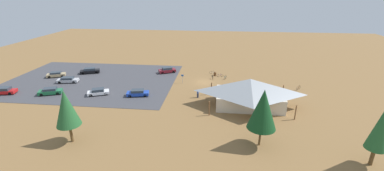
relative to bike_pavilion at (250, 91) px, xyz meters
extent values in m
plane|color=olive|center=(9.24, -12.02, -3.01)|extent=(160.00, 160.00, 0.00)
cube|color=#424247|center=(36.26, -10.47, -2.99)|extent=(39.88, 28.69, 0.05)
cube|color=beige|center=(0.00, 0.00, -1.69)|extent=(12.16, 7.25, 2.65)
pyramid|color=#93999E|center=(0.00, 0.00, 0.99)|extent=(14.84, 9.93, 2.70)
cylinder|color=brown|center=(-7.22, -4.76, -1.69)|extent=(0.20, 0.20, 2.65)
cylinder|color=brown|center=(7.22, -4.76, -1.69)|extent=(0.20, 0.20, 2.65)
cylinder|color=brown|center=(-7.22, 4.76, -1.69)|extent=(0.20, 0.20, 2.65)
cylinder|color=brown|center=(7.22, 4.76, -1.69)|extent=(0.20, 0.20, 2.65)
cylinder|color=brown|center=(6.76, -17.22, -2.56)|extent=(0.60, 0.60, 0.90)
cylinder|color=#99999E|center=(14.21, -10.85, -1.91)|extent=(0.08, 0.08, 2.20)
cube|color=#1959B2|center=(14.21, -10.85, -1.11)|extent=(0.56, 0.04, 0.40)
cylinder|color=brown|center=(-13.54, 15.96, -1.82)|extent=(0.47, 0.47, 2.39)
cone|color=#235B2D|center=(-13.54, 15.96, 2.20)|extent=(2.49, 2.49, 5.64)
cylinder|color=brown|center=(-0.24, 13.07, -1.63)|extent=(0.29, 0.29, 2.76)
cone|color=#14421E|center=(-0.24, 13.07, 2.59)|extent=(3.96, 3.96, 5.68)
cylinder|color=brown|center=(26.52, 15.14, -1.65)|extent=(0.38, 0.38, 2.73)
cone|color=#235B2D|center=(26.52, 15.14, 2.34)|extent=(3.35, 3.35, 5.23)
torus|color=black|center=(-11.28, -9.04, -2.63)|extent=(0.53, 0.59, 0.76)
torus|color=black|center=(-11.96, -9.80, -2.63)|extent=(0.53, 0.59, 0.76)
cylinder|color=orange|center=(-11.62, -9.42, -2.51)|extent=(0.64, 0.72, 0.04)
cylinder|color=orange|center=(-11.50, -9.28, -2.41)|extent=(0.04, 0.04, 0.44)
cube|color=black|center=(-11.50, -9.28, -2.19)|extent=(0.19, 0.20, 0.05)
cylinder|color=orange|center=(-11.89, -9.72, -2.38)|extent=(0.04, 0.04, 0.50)
cylinder|color=black|center=(-11.89, -9.72, -2.13)|extent=(0.38, 0.34, 0.03)
torus|color=black|center=(4.40, -14.50, -2.65)|extent=(0.35, 0.68, 0.73)
torus|color=black|center=(3.99, -15.36, -2.65)|extent=(0.35, 0.68, 0.73)
cylinder|color=#197A7F|center=(4.20, -14.93, -2.52)|extent=(0.41, 0.81, 0.04)
cylinder|color=#197A7F|center=(4.27, -14.77, -2.44)|extent=(0.04, 0.04, 0.42)
cube|color=black|center=(4.27, -14.77, -2.23)|extent=(0.16, 0.21, 0.05)
cylinder|color=#197A7F|center=(4.03, -15.27, -2.42)|extent=(0.04, 0.04, 0.46)
cylinder|color=black|center=(4.03, -15.27, -2.19)|extent=(0.45, 0.24, 0.03)
torus|color=black|center=(-0.72, -9.60, -2.69)|extent=(0.05, 0.65, 0.65)
torus|color=black|center=(-0.75, -8.53, -2.69)|extent=(0.05, 0.65, 0.65)
cylinder|color=red|center=(-0.74, -9.06, -2.58)|extent=(0.06, 0.98, 0.04)
cylinder|color=red|center=(-0.73, -9.26, -2.50)|extent=(0.04, 0.04, 0.38)
cube|color=black|center=(-0.73, -9.26, -2.31)|extent=(0.08, 0.20, 0.05)
cylinder|color=red|center=(-0.75, -8.64, -2.48)|extent=(0.04, 0.04, 0.42)
cylinder|color=black|center=(-0.75, -8.64, -2.27)|extent=(0.48, 0.04, 0.03)
torus|color=black|center=(-5.37, -10.15, -2.66)|extent=(0.36, 0.64, 0.71)
torus|color=black|center=(-4.88, -9.22, -2.66)|extent=(0.36, 0.64, 0.71)
cylinder|color=yellow|center=(-5.12, -9.68, -2.54)|extent=(0.48, 0.88, 0.04)
cylinder|color=yellow|center=(-5.21, -9.85, -2.46)|extent=(0.04, 0.04, 0.40)
cube|color=black|center=(-5.21, -9.85, -2.26)|extent=(0.16, 0.21, 0.05)
cylinder|color=yellow|center=(-4.92, -9.31, -2.44)|extent=(0.04, 0.04, 0.43)
cylinder|color=black|center=(-4.92, -9.31, -2.23)|extent=(0.44, 0.25, 0.03)
torus|color=black|center=(-4.88, -7.75, -2.69)|extent=(0.37, 0.57, 0.65)
torus|color=black|center=(-5.43, -6.84, -2.69)|extent=(0.37, 0.57, 0.65)
cylinder|color=#2347B7|center=(-5.15, -7.30, -2.58)|extent=(0.54, 0.85, 0.04)
cylinder|color=#2347B7|center=(-5.05, -7.46, -2.52)|extent=(0.04, 0.04, 0.35)
cube|color=black|center=(-5.05, -7.46, -2.34)|extent=(0.17, 0.21, 0.05)
cylinder|color=#2347B7|center=(-5.37, -6.93, -2.48)|extent=(0.04, 0.04, 0.42)
cylinder|color=black|center=(-5.37, -6.93, -2.26)|extent=(0.43, 0.28, 0.03)
torus|color=black|center=(6.86, -18.50, -2.69)|extent=(0.64, 0.18, 0.65)
torus|color=black|center=(7.91, -18.73, -2.69)|extent=(0.64, 0.18, 0.65)
cylinder|color=silver|center=(7.39, -18.62, -2.58)|extent=(0.97, 0.24, 0.04)
cylinder|color=silver|center=(7.20, -18.58, -2.48)|extent=(0.04, 0.04, 0.42)
cube|color=black|center=(7.20, -18.58, -2.27)|extent=(0.21, 0.12, 0.05)
cylinder|color=silver|center=(7.81, -18.71, -2.50)|extent=(0.04, 0.04, 0.38)
cylinder|color=black|center=(7.81, -18.71, -2.31)|extent=(0.13, 0.48, 0.03)
torus|color=black|center=(4.98, -16.59, -2.69)|extent=(0.65, 0.07, 0.65)
torus|color=black|center=(6.00, -16.64, -2.69)|extent=(0.65, 0.07, 0.65)
cylinder|color=#722D9E|center=(5.49, -16.62, -2.58)|extent=(0.94, 0.08, 0.04)
cylinder|color=#722D9E|center=(5.31, -16.61, -2.48)|extent=(0.04, 0.04, 0.42)
cube|color=black|center=(5.31, -16.61, -2.27)|extent=(0.20, 0.09, 0.05)
cylinder|color=#722D9E|center=(5.90, -16.64, -2.47)|extent=(0.04, 0.04, 0.43)
cylinder|color=black|center=(5.90, -16.64, -2.26)|extent=(0.05, 0.48, 0.03)
torus|color=black|center=(-7.15, -6.55, -2.64)|extent=(0.05, 0.74, 0.74)
torus|color=black|center=(-7.13, -5.50, -2.64)|extent=(0.05, 0.74, 0.74)
cylinder|color=#1E7F38|center=(-7.14, -6.02, -2.52)|extent=(0.05, 0.97, 0.04)
cylinder|color=#1E7F38|center=(-7.14, -6.21, -2.42)|extent=(0.04, 0.04, 0.44)
cube|color=black|center=(-7.14, -6.21, -2.21)|extent=(0.08, 0.20, 0.05)
cylinder|color=#1E7F38|center=(-7.13, -5.60, -2.40)|extent=(0.04, 0.04, 0.48)
cylinder|color=black|center=(-7.13, -5.60, -2.16)|extent=(0.48, 0.04, 0.03)
torus|color=black|center=(7.20, -14.13, -2.64)|extent=(0.17, 0.75, 0.75)
torus|color=black|center=(7.38, -15.17, -2.64)|extent=(0.17, 0.75, 0.75)
cylinder|color=black|center=(7.29, -14.65, -2.51)|extent=(0.21, 0.96, 0.04)
cylinder|color=black|center=(7.26, -14.47, -2.42)|extent=(0.04, 0.04, 0.43)
cube|color=black|center=(7.26, -14.47, -2.20)|extent=(0.11, 0.21, 0.05)
cylinder|color=black|center=(7.36, -15.07, -2.41)|extent=(0.04, 0.04, 0.46)
cylinder|color=black|center=(7.36, -15.07, -2.18)|extent=(0.48, 0.12, 0.03)
cube|color=red|center=(50.50, -0.15, -2.43)|extent=(4.98, 2.82, 0.63)
cube|color=#2D3842|center=(50.50, -0.15, -1.82)|extent=(2.92, 2.17, 0.59)
cylinder|color=black|center=(48.77, 0.34, -2.64)|extent=(0.67, 0.35, 0.64)
cylinder|color=black|center=(49.11, -1.30, -2.64)|extent=(0.67, 0.35, 0.64)
cube|color=maroon|center=(19.35, -18.23, -2.40)|extent=(4.73, 3.56, 0.69)
cube|color=#2D3842|center=(19.35, -18.23, -1.77)|extent=(2.91, 2.53, 0.57)
cylinder|color=black|center=(20.33, -16.85, -2.64)|extent=(0.67, 0.48, 0.64)
cylinder|color=black|center=(21.04, -18.32, -2.64)|extent=(0.67, 0.48, 0.64)
cylinder|color=black|center=(17.66, -18.14, -2.64)|extent=(0.67, 0.48, 0.64)
cylinder|color=black|center=(18.37, -19.61, -2.64)|extent=(0.67, 0.48, 0.64)
cube|color=black|center=(39.32, -15.55, -2.41)|extent=(5.11, 3.47, 0.66)
cube|color=#2D3842|center=(39.32, -15.55, -1.81)|extent=(3.08, 2.49, 0.55)
cylinder|color=black|center=(40.52, -14.20, -2.64)|extent=(0.68, 0.44, 0.64)
cylinder|color=black|center=(41.12, -15.69, -2.64)|extent=(0.68, 0.44, 0.64)
cylinder|color=black|center=(37.51, -15.40, -2.64)|extent=(0.68, 0.44, 0.64)
cylinder|color=black|center=(38.11, -16.90, -2.64)|extent=(0.68, 0.44, 0.64)
cube|color=#BCBCC1|center=(41.09, -8.24, -2.44)|extent=(4.94, 2.64, 0.60)
cube|color=#2D3842|center=(41.09, -8.24, -1.90)|extent=(2.87, 2.05, 0.49)
cylinder|color=black|center=(42.52, -7.17, -2.64)|extent=(0.67, 0.33, 0.64)
cylinder|color=black|center=(42.81, -8.74, -2.64)|extent=(0.67, 0.33, 0.64)
cylinder|color=black|center=(39.38, -7.74, -2.64)|extent=(0.67, 0.33, 0.64)
cylinder|color=black|center=(39.67, -9.32, -2.64)|extent=(0.67, 0.33, 0.64)
cube|color=#1E6B3D|center=(40.63, -1.01, -2.40)|extent=(4.86, 3.27, 0.69)
cube|color=#2D3842|center=(40.63, -1.01, -1.81)|extent=(2.92, 2.39, 0.50)
cylinder|color=black|center=(41.79, 0.27, -2.64)|extent=(0.68, 0.43, 0.64)
cylinder|color=black|center=(42.35, -1.25, -2.64)|extent=(0.68, 0.43, 0.64)
cylinder|color=black|center=(38.92, -0.78, -2.64)|extent=(0.68, 0.43, 0.64)
cylinder|color=black|center=(39.47, -2.30, -2.64)|extent=(0.68, 0.43, 0.64)
cube|color=white|center=(30.59, -1.91, -2.47)|extent=(4.65, 3.37, 0.55)
cube|color=#2D3842|center=(30.59, -1.91, -1.91)|extent=(2.84, 2.45, 0.56)
cylinder|color=black|center=(31.61, -0.59, -2.64)|extent=(0.68, 0.45, 0.64)
cylinder|color=black|center=(32.25, -2.14, -2.64)|extent=(0.68, 0.45, 0.64)
cylinder|color=black|center=(28.94, -1.69, -2.64)|extent=(0.68, 0.45, 0.64)
cylinder|color=black|center=(29.58, -3.24, -2.64)|extent=(0.68, 0.45, 0.64)
cube|color=#1E42B2|center=(22.22, -2.19, -2.43)|extent=(4.73, 2.63, 0.63)
cube|color=#2D3842|center=(22.22, -2.19, -1.86)|extent=(2.76, 2.04, 0.50)
cylinder|color=black|center=(23.56, -1.12, -2.64)|extent=(0.67, 0.34, 0.64)
cylinder|color=black|center=(23.86, -2.67, -2.64)|extent=(0.67, 0.34, 0.64)
cylinder|color=black|center=(20.58, -1.70, -2.64)|extent=(0.67, 0.34, 0.64)
cylinder|color=black|center=(20.88, -3.26, -2.64)|extent=(0.67, 0.34, 0.64)
cube|color=tan|center=(46.32, -11.80, -2.43)|extent=(4.62, 3.33, 0.62)
cube|color=#2D3842|center=(46.32, -11.80, -1.89)|extent=(2.81, 2.39, 0.46)
cylinder|color=black|center=(47.33, -10.51, -2.64)|extent=(0.67, 0.46, 0.64)
cylinder|color=black|center=(47.96, -11.94, -2.64)|extent=(0.67, 0.46, 0.64)
cylinder|color=black|center=(44.67, -11.66, -2.64)|extent=(0.67, 0.46, 0.64)
cylinder|color=black|center=(45.30, -13.10, -2.64)|extent=(0.67, 0.46, 0.64)
cube|color=#2D3347|center=(0.72, -8.99, -2.57)|extent=(0.29, 0.36, 0.88)
cylinder|color=blue|center=(0.72, -8.99, -1.82)|extent=(0.36, 0.36, 0.62)
sphere|color=tan|center=(0.72, -8.99, -1.39)|extent=(0.24, 0.24, 0.24)
cube|color=#2D3347|center=(9.88, -2.81, -2.55)|extent=(0.40, 0.39, 0.93)
cylinder|color=blue|center=(9.88, -2.81, -1.74)|extent=(0.36, 0.36, 0.68)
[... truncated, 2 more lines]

